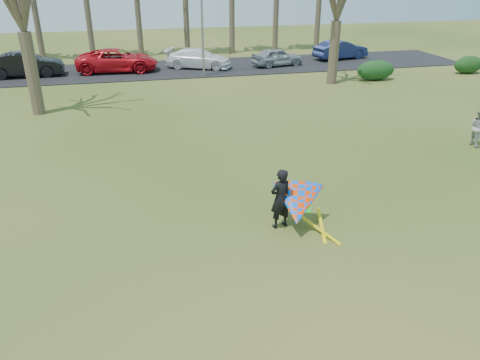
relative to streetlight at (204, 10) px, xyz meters
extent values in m
plane|color=#224A10|center=(-2.16, -22.00, -4.46)|extent=(100.00, 100.00, 0.00)
cube|color=black|center=(-2.16, 3.00, -4.43)|extent=(46.00, 7.00, 0.06)
cylinder|color=#4B3B2D|center=(-12.16, 9.00, 0.04)|extent=(0.48, 0.48, 9.00)
cylinder|color=#46372A|center=(-0.16, 9.00, 0.04)|extent=(0.48, 0.48, 9.00)
cylinder|color=#47382A|center=(-10.16, -7.00, -2.36)|extent=(0.64, 0.64, 4.20)
cylinder|color=#4B3D2D|center=(7.84, -4.00, -2.47)|extent=(0.64, 0.64, 3.99)
cylinder|color=gray|center=(-0.16, 0.00, -0.46)|extent=(0.16, 0.16, 8.00)
ellipsoid|color=#143816|center=(11.13, -3.76, -3.79)|extent=(2.70, 1.22, 1.35)
ellipsoid|color=#143513|center=(18.76, -3.32, -3.83)|extent=(2.28, 1.07, 1.27)
imported|color=black|center=(-12.32, 2.53, -3.57)|extent=(5.12, 1.96, 1.67)
imported|color=red|center=(-6.09, 2.87, -3.59)|extent=(6.01, 3.08, 1.62)
imported|color=white|center=(-0.09, 2.81, -3.69)|extent=(5.33, 3.74, 1.43)
imported|color=#9399A0|center=(5.96, 2.27, -3.72)|extent=(4.23, 2.37, 1.36)
imported|color=navy|center=(11.93, 3.82, -3.65)|extent=(4.83, 2.54, 1.51)
imported|color=#ABABA7|center=(9.30, -16.45, -3.65)|extent=(0.66, 0.83, 1.64)
imported|color=black|center=(-1.21, -21.22, -3.52)|extent=(0.79, 0.63, 1.88)
cone|color=blue|center=(-0.76, -21.47, -3.61)|extent=(2.13, 2.39, 2.02)
cube|color=#0CBF19|center=(-0.64, -21.55, -3.66)|extent=(0.62, 0.60, 0.24)
cube|color=yellow|center=(-0.21, -21.82, -4.45)|extent=(0.85, 1.66, 0.28)
cube|color=yellow|center=(-0.01, -21.62, -4.45)|extent=(0.56, 1.76, 0.22)
camera|label=1|loc=(-5.17, -32.96, 2.79)|focal=35.00mm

